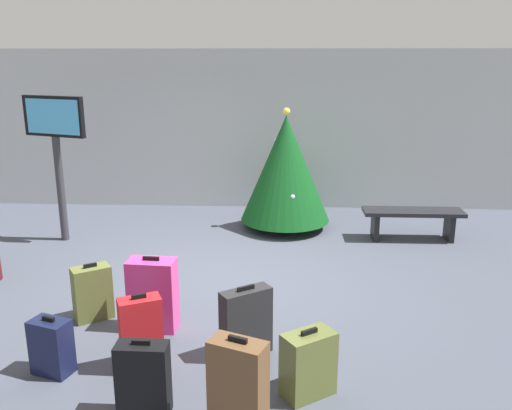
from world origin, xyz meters
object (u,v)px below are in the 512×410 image
(suitcase_1, at_px, (141,333))
(flight_info_kiosk, at_px, (56,138))
(suitcase_6, at_px, (143,380))
(suitcase_4, at_px, (153,295))
(waiting_bench, at_px, (413,217))
(suitcase_3, at_px, (238,389))
(suitcase_7, at_px, (92,293))
(holiday_tree, at_px, (286,169))
(suitcase_0, at_px, (51,347))
(suitcase_2, at_px, (308,364))
(suitcase_5, at_px, (246,322))

(suitcase_1, bearing_deg, flight_info_kiosk, 121.03)
(suitcase_1, distance_m, suitcase_6, 0.70)
(flight_info_kiosk, relative_size, suitcase_4, 2.76)
(suitcase_4, bearing_deg, waiting_bench, 41.98)
(suitcase_3, height_order, suitcase_7, suitcase_3)
(holiday_tree, relative_size, suitcase_6, 3.02)
(suitcase_0, bearing_deg, suitcase_2, -5.55)
(holiday_tree, bearing_deg, suitcase_2, -87.85)
(holiday_tree, bearing_deg, flight_info_kiosk, -167.52)
(suitcase_0, xyz_separation_m, suitcase_2, (2.30, -0.22, 0.03))
(suitcase_1, height_order, suitcase_2, suitcase_1)
(suitcase_1, relative_size, suitcase_4, 0.91)
(holiday_tree, relative_size, suitcase_7, 3.12)
(suitcase_3, relative_size, suitcase_5, 1.16)
(suitcase_0, height_order, suitcase_1, suitcase_1)
(waiting_bench, relative_size, suitcase_0, 2.75)
(flight_info_kiosk, xyz_separation_m, suitcase_1, (2.13, -3.53, -1.26))
(suitcase_6, bearing_deg, suitcase_2, 13.73)
(suitcase_1, xyz_separation_m, suitcase_3, (0.96, -0.88, 0.04))
(suitcase_3, relative_size, suitcase_7, 1.28)
(suitcase_2, bearing_deg, holiday_tree, 92.15)
(flight_info_kiosk, relative_size, suitcase_2, 3.64)
(suitcase_1, xyz_separation_m, suitcase_4, (-0.06, 0.75, 0.04))
(flight_info_kiosk, bearing_deg, suitcase_2, -46.88)
(holiday_tree, relative_size, suitcase_1, 2.73)
(suitcase_0, xyz_separation_m, suitcase_1, (0.79, 0.13, 0.09))
(suitcase_2, xyz_separation_m, suitcase_4, (-1.57, 1.10, 0.10))
(suitcase_2, relative_size, suitcase_4, 0.76)
(waiting_bench, bearing_deg, suitcase_6, -125.08)
(suitcase_4, xyz_separation_m, suitcase_7, (-0.72, 0.19, -0.08))
(holiday_tree, height_order, suitcase_6, holiday_tree)
(suitcase_2, bearing_deg, suitcase_7, 150.65)
(holiday_tree, distance_m, suitcase_0, 4.97)
(suitcase_0, distance_m, suitcase_7, 1.06)
(suitcase_7, bearing_deg, suitcase_6, -59.07)
(suitcase_0, bearing_deg, flight_info_kiosk, 110.03)
(holiday_tree, distance_m, flight_info_kiosk, 3.59)
(holiday_tree, relative_size, waiting_bench, 1.30)
(suitcase_6, bearing_deg, holiday_tree, 76.99)
(holiday_tree, xyz_separation_m, suitcase_2, (0.17, -4.65, -0.73))
(suitcase_3, bearing_deg, suitcase_7, 133.79)
(waiting_bench, relative_size, suitcase_7, 2.40)
(holiday_tree, height_order, suitcase_2, holiday_tree)
(suitcase_2, bearing_deg, suitcase_5, 131.97)
(suitcase_6, bearing_deg, suitcase_4, 99.99)
(suitcase_0, height_order, suitcase_7, suitcase_7)
(suitcase_3, bearing_deg, suitcase_0, 156.82)
(suitcase_5, bearing_deg, holiday_tree, 84.42)
(flight_info_kiosk, relative_size, suitcase_5, 3.14)
(suitcase_6, bearing_deg, suitcase_5, 51.57)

